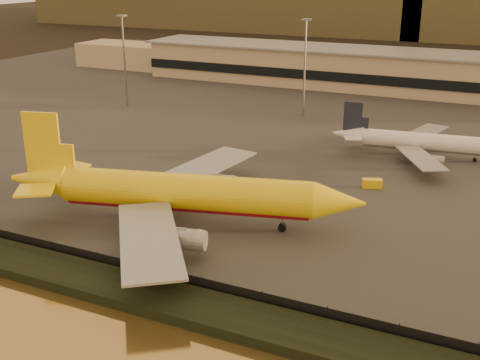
{
  "coord_description": "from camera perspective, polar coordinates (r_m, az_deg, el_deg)",
  "views": [
    {
      "loc": [
        42.12,
        -70.21,
        38.83
      ],
      "look_at": [
        3.33,
        12.0,
        6.05
      ],
      "focal_mm": 45.0,
      "sensor_mm": 36.0,
      "label": 1
    }
  ],
  "objects": [
    {
      "name": "tarmac",
      "position": [
        174.83,
        10.76,
        6.68
      ],
      "size": [
        320.0,
        220.0,
        0.2
      ],
      "primitive_type": "cube",
      "color": "#2D2D2D",
      "rests_on": "ground"
    },
    {
      "name": "ground",
      "position": [
        90.61,
        -5.18,
        -5.63
      ],
      "size": [
        900.0,
        900.0,
        0.0
      ],
      "primitive_type": "plane",
      "color": "black",
      "rests_on": "ground"
    },
    {
      "name": "gse_vehicle_white",
      "position": [
        126.53,
        -1.29,
        2.47
      ],
      "size": [
        4.28,
        3.11,
        1.76
      ],
      "primitive_type": "cube",
      "rotation": [
        0.0,
        0.0,
        -0.39
      ],
      "color": "white",
      "rests_on": "tarmac"
    },
    {
      "name": "terminal_building",
      "position": [
        206.38,
        9.16,
        10.5
      ],
      "size": [
        202.0,
        25.0,
        12.6
      ],
      "color": "tan",
      "rests_on": "tarmac"
    },
    {
      "name": "apron_light_masts",
      "position": [
        149.52,
        14.74,
        10.29
      ],
      "size": [
        152.2,
        12.2,
        25.4
      ],
      "color": "slate",
      "rests_on": "tarmac"
    },
    {
      "name": "embankment",
      "position": [
        77.84,
        -11.58,
        -9.95
      ],
      "size": [
        320.0,
        7.0,
        1.4
      ],
      "primitive_type": "cube",
      "color": "black",
      "rests_on": "ground"
    },
    {
      "name": "white_narrowbody_jet",
      "position": [
        132.33,
        16.93,
        3.44
      ],
      "size": [
        37.81,
        36.61,
        10.86
      ],
      "rotation": [
        0.0,
        0.0,
        0.13
      ],
      "color": "white",
      "rests_on": "tarmac"
    },
    {
      "name": "perimeter_fence",
      "position": [
        80.34,
        -9.91,
        -8.34
      ],
      "size": [
        300.0,
        0.05,
        2.2
      ],
      "primitive_type": "cube",
      "color": "black",
      "rests_on": "tarmac"
    },
    {
      "name": "gse_vehicle_yellow",
      "position": [
        112.5,
        12.42,
        -0.31
      ],
      "size": [
        3.86,
        2.73,
        1.59
      ],
      "primitive_type": "cube",
      "rotation": [
        0.0,
        0.0,
        0.36
      ],
      "color": "yellow",
      "rests_on": "tarmac"
    },
    {
      "name": "dhl_cargo_jet",
      "position": [
        93.7,
        -5.66,
        -1.26
      ],
      "size": [
        56.15,
        53.85,
        16.97
      ],
      "rotation": [
        0.0,
        0.0,
        0.26
      ],
      "color": "yellow",
      "rests_on": "tarmac"
    }
  ]
}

